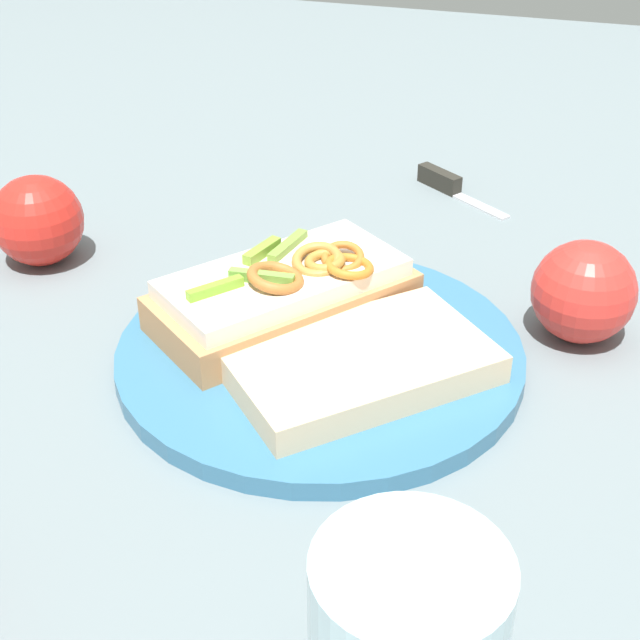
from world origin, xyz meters
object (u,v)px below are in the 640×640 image
object	(u,v)px
apple_3	(38,220)
knife	(448,185)
plate	(320,353)
apple_1	(584,292)
bread_slice_side	(360,364)
sandwich	(285,293)

from	to	relation	value
apple_3	knife	world-z (taller)	apple_3
plate	apple_3	size ratio (longest dim) A/B	3.78
apple_3	apple_1	bearing A→B (deg)	92.31
bread_slice_side	apple_3	world-z (taller)	apple_3
plate	bread_slice_side	xyz separation A→B (m)	(0.03, 0.04, 0.02)
apple_3	knife	size ratio (longest dim) A/B	0.75
sandwich	bread_slice_side	distance (m)	0.09
plate	sandwich	bearing A→B (deg)	-128.31
sandwich	apple_3	size ratio (longest dim) A/B	2.71
sandwich	apple_3	bearing A→B (deg)	116.40
knife	apple_3	bearing A→B (deg)	-105.13
bread_slice_side	apple_1	world-z (taller)	apple_1
bread_slice_side	apple_3	xyz separation A→B (m)	(-0.10, -0.29, 0.01)
plate	knife	bearing A→B (deg)	174.48
sandwich	knife	xyz separation A→B (m)	(-0.28, 0.06, -0.03)
plate	knife	xyz separation A→B (m)	(-0.31, 0.03, 0.00)
plate	apple_3	world-z (taller)	apple_3
apple_3	knife	xyz separation A→B (m)	(-0.24, 0.29, -0.03)
plate	bread_slice_side	size ratio (longest dim) A/B	1.69
apple_1	apple_3	bearing A→B (deg)	-87.69
plate	apple_1	distance (m)	0.19
bread_slice_side	knife	xyz separation A→B (m)	(-0.33, -0.01, -0.02)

